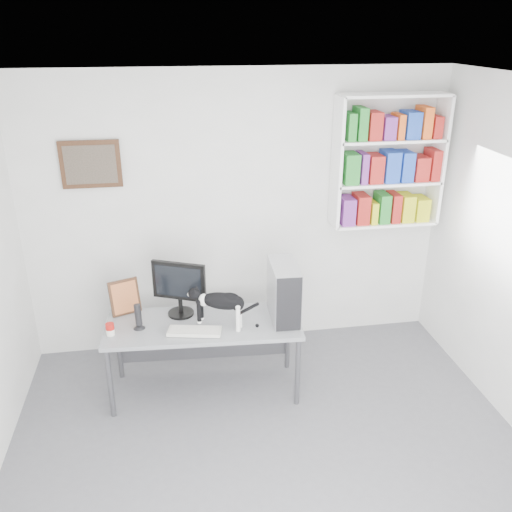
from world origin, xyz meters
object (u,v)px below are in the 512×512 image
object	(u,v)px
leaning_print	(125,296)
soup_can	(110,329)
speaker	(138,316)
cat	(221,310)
bookshelf	(388,161)
pc_tower	(284,291)
monitor	(180,288)
desk	(205,357)
keyboard	(195,331)

from	to	relation	value
leaning_print	soup_can	bearing A→B (deg)	-127.58
leaning_print	speaker	bearing A→B (deg)	-88.25
cat	bookshelf	bearing A→B (deg)	47.08
pc_tower	speaker	xyz separation A→B (m)	(-1.23, 0.00, -0.13)
monitor	cat	distance (m)	0.44
pc_tower	cat	bearing A→B (deg)	-168.33
bookshelf	leaning_print	xyz separation A→B (m)	(-2.48, -0.40, -1.00)
desk	keyboard	world-z (taller)	keyboard
pc_tower	speaker	world-z (taller)	pc_tower
soup_can	bookshelf	bearing A→B (deg)	16.30
cat	monitor	bearing A→B (deg)	161.44
monitor	cat	xyz separation A→B (m)	(0.33, -0.28, -0.09)
bookshelf	pc_tower	bearing A→B (deg)	-148.49
bookshelf	monitor	world-z (taller)	bookshelf
bookshelf	desk	distance (m)	2.46
cat	desk	bearing A→B (deg)	169.29
desk	pc_tower	xyz separation A→B (m)	(0.70, -0.00, 0.59)
keyboard	pc_tower	world-z (taller)	pc_tower
speaker	soup_can	world-z (taller)	speaker
keyboard	pc_tower	xyz separation A→B (m)	(0.78, 0.15, 0.23)
bookshelf	speaker	world-z (taller)	bookshelf
keyboard	desk	bearing A→B (deg)	72.96
soup_can	leaning_print	bearing A→B (deg)	73.52
bookshelf	desk	size ratio (longest dim) A/B	0.75
keyboard	pc_tower	distance (m)	0.82
speaker	pc_tower	bearing A→B (deg)	-14.15
desk	keyboard	size ratio (longest dim) A/B	3.77
leaning_print	soup_can	xyz separation A→B (m)	(-0.11, -0.36, -0.11)
monitor	cat	world-z (taller)	monitor
keyboard	cat	size ratio (longest dim) A/B	0.81
leaning_print	soup_can	world-z (taller)	leaning_print
desk	monitor	xyz separation A→B (m)	(-0.18, 0.19, 0.60)
bookshelf	soup_can	xyz separation A→B (m)	(-2.58, -0.76, -1.11)
monitor	keyboard	bearing A→B (deg)	-49.91
speaker	leaning_print	size ratio (longest dim) A/B	0.71
keyboard	speaker	size ratio (longest dim) A/B	1.90
leaning_print	pc_tower	bearing A→B (deg)	-33.32
bookshelf	monitor	size ratio (longest dim) A/B	2.45
pc_tower	keyboard	bearing A→B (deg)	-167.02
monitor	speaker	bearing A→B (deg)	-128.54
bookshelf	desk	world-z (taller)	bookshelf
pc_tower	leaning_print	size ratio (longest dim) A/B	1.53
monitor	leaning_print	bearing A→B (deg)	-168.58
keyboard	speaker	world-z (taller)	speaker
monitor	bookshelf	bearing A→B (deg)	37.84
cat	speaker	bearing A→B (deg)	-165.78
pc_tower	soup_can	world-z (taller)	pc_tower
keyboard	cat	xyz separation A→B (m)	(0.23, 0.06, 0.15)
bookshelf	soup_can	bearing A→B (deg)	-163.70
desk	pc_tower	world-z (taller)	pc_tower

